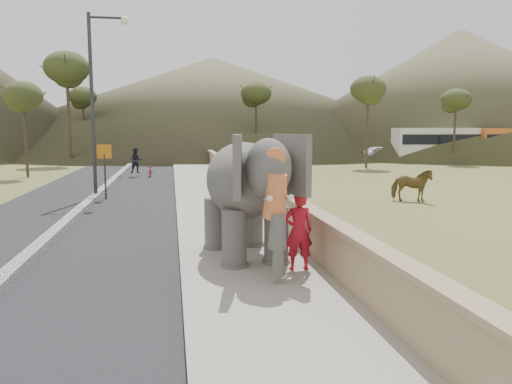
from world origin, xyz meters
TOP-DOWN VIEW (x-y plane):
  - ground at (0.00, 0.00)m, footprint 160.00×160.00m
  - road at (-5.00, 10.00)m, footprint 7.00×120.00m
  - median at (-5.00, 10.00)m, footprint 0.35×120.00m
  - walkway at (0.00, 10.00)m, footprint 3.00×120.00m
  - parapet at (1.65, 10.00)m, footprint 0.30×120.00m
  - lamppost at (-4.69, 13.07)m, footprint 1.76×0.36m
  - signboard at (-4.50, 12.52)m, footprint 0.60×0.08m
  - cow at (8.34, 9.76)m, footprint 1.83×1.45m
  - distant_car at (17.86, 34.41)m, footprint 4.23×1.71m
  - bus_white at (23.92, 32.35)m, footprint 11.21×3.75m
  - hill_right at (36.00, 52.00)m, footprint 56.00×56.00m
  - hill_far at (5.00, 70.00)m, footprint 80.00×80.00m
  - elephant_and_man at (0.02, 1.51)m, footprint 2.49×4.09m
  - motorcyclist at (-3.43, 22.51)m, footprint 1.58×1.62m
  - trees at (0.73, 27.27)m, footprint 47.71×42.43m

SIDE VIEW (x-z plane):
  - ground at x=0.00m, z-range 0.00..0.00m
  - road at x=-5.00m, z-range 0.00..0.03m
  - walkway at x=0.00m, z-range 0.00..0.15m
  - median at x=-5.00m, z-range 0.00..0.22m
  - parapet at x=1.65m, z-range 0.00..1.10m
  - cow at x=8.34m, z-range 0.00..1.41m
  - distant_car at x=17.86m, z-range 0.00..1.44m
  - motorcyclist at x=-3.43m, z-range -0.19..1.69m
  - elephant_and_man at x=0.02m, z-range 0.14..2.93m
  - bus_white at x=23.92m, z-range 0.00..3.10m
  - signboard at x=-4.50m, z-range 0.44..2.84m
  - trees at x=0.73m, z-range -0.78..8.91m
  - lamppost at x=-4.69m, z-range 0.87..8.87m
  - hill_far at x=5.00m, z-range 0.00..14.00m
  - hill_right at x=36.00m, z-range 0.00..16.00m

